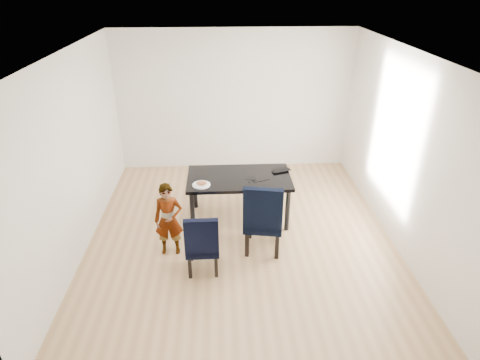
{
  "coord_description": "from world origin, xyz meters",
  "views": [
    {
      "loc": [
        -0.26,
        -5.01,
        3.58
      ],
      "look_at": [
        0.0,
        0.2,
        0.85
      ],
      "focal_mm": 30.0,
      "sensor_mm": 36.0,
      "label": 1
    }
  ],
  "objects_px": {
    "dining_table": "(239,198)",
    "laptop": "(280,170)",
    "child": "(169,220)",
    "chair_right": "(264,216)",
    "chair_left": "(202,241)",
    "plate": "(201,185)"
  },
  "relations": [
    {
      "from": "child",
      "to": "laptop",
      "type": "bearing_deg",
      "value": 30.69
    },
    {
      "from": "chair_right",
      "to": "dining_table",
      "type": "bearing_deg",
      "value": 120.07
    },
    {
      "from": "laptop",
      "to": "dining_table",
      "type": "bearing_deg",
      "value": -0.75
    },
    {
      "from": "chair_left",
      "to": "plate",
      "type": "distance_m",
      "value": 1.03
    },
    {
      "from": "dining_table",
      "to": "chair_left",
      "type": "xyz_separation_m",
      "value": [
        -0.54,
        -1.23,
        0.07
      ]
    },
    {
      "from": "dining_table",
      "to": "chair_right",
      "type": "height_order",
      "value": "chair_right"
    },
    {
      "from": "dining_table",
      "to": "child",
      "type": "distance_m",
      "value": 1.32
    },
    {
      "from": "chair_left",
      "to": "child",
      "type": "relative_size",
      "value": 0.83
    },
    {
      "from": "chair_left",
      "to": "laptop",
      "type": "distance_m",
      "value": 1.89
    },
    {
      "from": "chair_right",
      "to": "child",
      "type": "relative_size",
      "value": 1.01
    },
    {
      "from": "dining_table",
      "to": "laptop",
      "type": "bearing_deg",
      "value": 16.43
    },
    {
      "from": "dining_table",
      "to": "child",
      "type": "xyz_separation_m",
      "value": [
        -1.01,
        -0.84,
        0.16
      ]
    },
    {
      "from": "chair_left",
      "to": "child",
      "type": "xyz_separation_m",
      "value": [
        -0.47,
        0.39,
        0.09
      ]
    },
    {
      "from": "chair_right",
      "to": "laptop",
      "type": "bearing_deg",
      "value": 79.65
    },
    {
      "from": "dining_table",
      "to": "chair_left",
      "type": "relative_size",
      "value": 1.79
    },
    {
      "from": "chair_right",
      "to": "child",
      "type": "distance_m",
      "value": 1.32
    },
    {
      "from": "chair_left",
      "to": "chair_right",
      "type": "bearing_deg",
      "value": 25.48
    },
    {
      "from": "plate",
      "to": "laptop",
      "type": "bearing_deg",
      "value": 19.79
    },
    {
      "from": "chair_right",
      "to": "plate",
      "type": "distance_m",
      "value": 1.06
    },
    {
      "from": "child",
      "to": "dining_table",
      "type": "bearing_deg",
      "value": 38.69
    },
    {
      "from": "chair_right",
      "to": "plate",
      "type": "bearing_deg",
      "value": 156.91
    },
    {
      "from": "dining_table",
      "to": "chair_left",
      "type": "bearing_deg",
      "value": -113.67
    }
  ]
}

